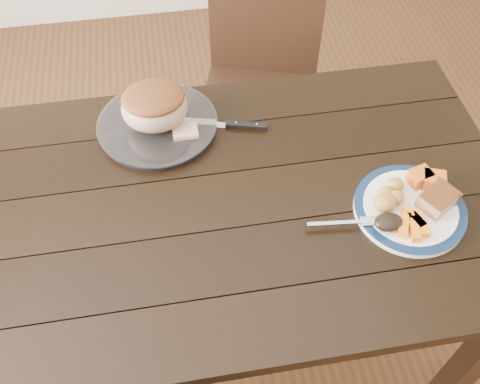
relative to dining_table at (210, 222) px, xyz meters
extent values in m
plane|color=#472B16|center=(0.00, 0.00, -0.66)|extent=(4.00, 4.00, 0.00)
cube|color=black|center=(0.00, 0.00, 0.07)|extent=(1.60, 0.90, 0.04)
cube|color=black|center=(0.72, -0.37, -0.30)|extent=(0.07, 0.07, 0.71)
cube|color=black|center=(0.72, 0.37, -0.30)|extent=(0.07, 0.07, 0.71)
cube|color=black|center=(0.26, 0.65, -0.21)|extent=(0.53, 0.53, 0.04)
cube|color=black|center=(0.32, 0.84, 0.04)|extent=(0.41, 0.17, 0.46)
cube|color=black|center=(0.49, 0.77, -0.44)|extent=(0.04, 0.04, 0.43)
cube|color=black|center=(0.38, 0.42, -0.44)|extent=(0.04, 0.04, 0.43)
cube|color=black|center=(0.14, 0.88, -0.44)|extent=(0.04, 0.04, 0.43)
cube|color=black|center=(0.03, 0.53, -0.44)|extent=(0.04, 0.04, 0.43)
cylinder|color=white|center=(0.50, -0.11, 0.10)|extent=(0.28, 0.28, 0.02)
torus|color=#0C1E3C|center=(0.50, -0.11, 0.11)|extent=(0.28, 0.28, 0.02)
cylinder|color=white|center=(-0.11, 0.29, 0.10)|extent=(0.33, 0.33, 0.02)
cube|color=tan|center=(0.56, -0.12, 0.13)|extent=(0.11, 0.10, 0.04)
ellipsoid|color=gold|center=(0.46, -0.09, 0.13)|extent=(0.04, 0.04, 0.04)
ellipsoid|color=gold|center=(0.44, -0.08, 0.13)|extent=(0.04, 0.04, 0.04)
ellipsoid|color=gold|center=(0.47, -0.06, 0.13)|extent=(0.05, 0.04, 0.04)
ellipsoid|color=gold|center=(0.43, -0.11, 0.14)|extent=(0.06, 0.05, 0.05)
cube|color=orange|center=(0.49, -0.15, 0.12)|extent=(0.04, 0.07, 0.02)
cube|color=orange|center=(0.48, -0.19, 0.12)|extent=(0.04, 0.07, 0.02)
cube|color=orange|center=(0.46, -0.17, 0.12)|extent=(0.05, 0.07, 0.02)
cube|color=orange|center=(0.50, -0.18, 0.12)|extent=(0.02, 0.07, 0.02)
cube|color=orange|center=(0.58, -0.06, 0.13)|extent=(0.07, 0.06, 0.04)
cube|color=orange|center=(0.55, -0.04, 0.13)|extent=(0.06, 0.06, 0.04)
ellipsoid|color=black|center=(0.42, -0.16, 0.13)|extent=(0.07, 0.05, 0.03)
cube|color=silver|center=(0.30, -0.13, 0.11)|extent=(0.14, 0.02, 0.00)
cube|color=silver|center=(0.38, -0.14, 0.11)|extent=(0.05, 0.03, 0.00)
ellipsoid|color=tan|center=(-0.11, 0.29, 0.17)|extent=(0.18, 0.16, 0.12)
cube|color=tan|center=(-0.03, 0.24, 0.12)|extent=(0.07, 0.06, 0.02)
cube|color=silver|center=(-0.01, 0.29, 0.09)|extent=(0.20, 0.07, 0.00)
cube|color=black|center=(0.14, 0.25, 0.10)|extent=(0.12, 0.05, 0.01)
camera|label=1|loc=(-0.05, -0.82, 1.19)|focal=40.00mm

